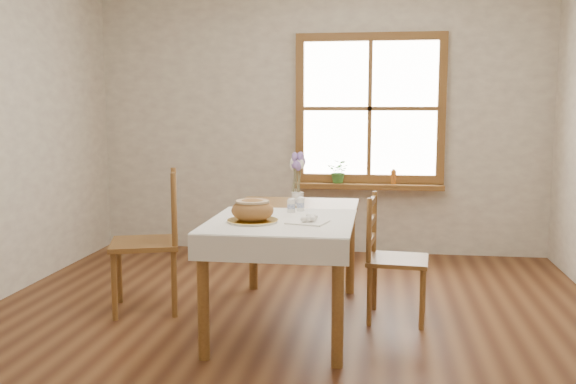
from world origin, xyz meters
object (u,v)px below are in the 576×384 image
flower_vase (298,200)px  chair_right (398,258)px  dining_table (288,226)px  bread_plate (253,221)px  chair_left (145,241)px

flower_vase → chair_right: bearing=-14.7°
dining_table → bread_plate: 0.44m
dining_table → chair_left: chair_left is taller
flower_vase → dining_table: bearing=-93.8°
chair_left → bread_plate: (0.89, -0.49, 0.26)m
chair_left → flower_vase: bearing=84.2°
bread_plate → flower_vase: 0.75m
chair_left → chair_right: 1.81m
flower_vase → bread_plate: bearing=-104.3°
chair_right → dining_table: bearing=106.1°
dining_table → flower_vase: flower_vase is taller
dining_table → chair_right: bearing=10.9°
chair_right → flower_vase: bearing=80.4°
bread_plate → flower_vase: bearing=75.7°
chair_right → flower_vase: 0.83m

